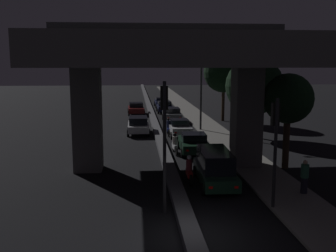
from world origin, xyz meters
The scene contains 22 objects.
ground_plane centered at (0.00, 0.00, 0.00)m, with size 200.00×200.00×0.00m, color black.
median_divider centered at (0.00, 35.00, 0.18)m, with size 0.69×126.00×0.36m, color #4C4C51.
sidewalk_right centered at (5.13, 28.00, 0.07)m, with size 2.71×126.00×0.13m, color slate.
elevated_overpass centered at (0.00, 9.46, 6.39)m, with size 13.36×13.78×8.39m.
traffic_light_left_of_median centered at (-0.74, 2.44, 3.71)m, with size 0.30×0.49×5.46m.
traffic_light_right_of_median centered at (3.87, 2.44, 3.25)m, with size 0.30×0.49×4.75m.
street_lamp centered at (3.81, 22.23, 5.20)m, with size 2.14×0.32×8.92m.
car_dark_green_lead centered at (2.10, 6.02, 0.94)m, with size 1.95×4.79×1.78m.
car_dark_green_second centered at (2.09, 13.29, 0.71)m, with size 2.09×4.20×1.40m.
car_white_third centered at (1.80, 19.68, 0.74)m, with size 1.94×4.16×1.48m.
car_grey_fourth centered at (1.96, 28.20, 0.79)m, with size 1.91×4.45×1.52m.
car_dark_blue_fifth centered at (1.77, 36.25, 0.75)m, with size 1.97×4.09×1.44m.
car_dark_blue_sixth centered at (1.81, 42.69, 0.71)m, with size 2.02×4.54×1.35m.
car_white_lead_oncoming centered at (-1.68, 21.18, 0.80)m, with size 1.95×4.07×1.51m.
car_dark_red_second_oncoming centered at (-1.84, 34.63, 0.75)m, with size 2.12×4.10×1.45m.
motorcycle_red_filtering_near centered at (0.83, 6.39, 0.63)m, with size 0.32×1.95×1.48m.
motorcycle_white_filtering_mid centered at (0.77, 13.16, 0.61)m, with size 0.34×1.93×1.43m.
motorcycle_blue_filtering_far centered at (0.92, 20.21, 0.63)m, with size 0.34×1.94×1.50m.
pedestrian_on_sidewalk centered at (5.93, 3.96, 0.92)m, with size 0.37×0.37×1.59m.
roadside_tree_kerbside_near centered at (6.94, 8.90, 4.10)m, with size 2.92×2.92×5.61m.
roadside_tree_kerbside_mid centered at (7.95, 18.75, 4.30)m, with size 4.79×4.79×6.70m.
roadside_tree_kerbside_far centered at (7.52, 28.39, 5.22)m, with size 4.31×4.31×7.39m.
Camera 1 is at (-1.89, -13.17, 6.15)m, focal length 42.00 mm.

